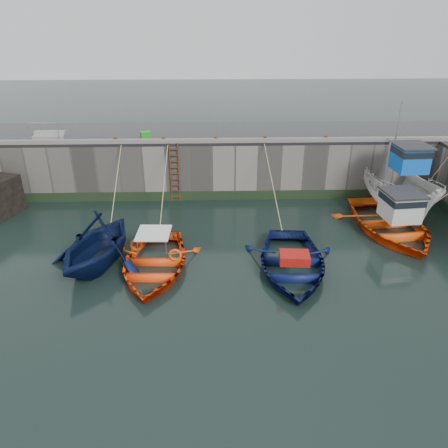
{
  "coord_description": "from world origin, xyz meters",
  "views": [
    {
      "loc": [
        -0.06,
        -12.21,
        9.15
      ],
      "look_at": [
        0.45,
        4.37,
        1.2
      ],
      "focal_mm": 35.0,
      "sensor_mm": 36.0,
      "label": 1
    }
  ],
  "objects_px": {
    "boat_near_white": "(99,264)",
    "boat_far_orange": "(391,223)",
    "bollard_e": "(326,138)",
    "bollard_a": "(116,140)",
    "boat_near_blue": "(154,269)",
    "bollard_b": "(164,140)",
    "bollard_d": "(265,139)",
    "ladder": "(175,173)",
    "boat_far_white": "(398,189)",
    "boat_near_navy": "(291,270)",
    "bollard_c": "(216,139)",
    "fish_crate": "(146,135)"
  },
  "relations": [
    {
      "from": "boat_near_white",
      "to": "boat_far_orange",
      "type": "distance_m",
      "value": 13.19
    },
    {
      "from": "bollard_e",
      "to": "bollard_a",
      "type": "bearing_deg",
      "value": 180.0
    },
    {
      "from": "boat_near_blue",
      "to": "bollard_b",
      "type": "xyz_separation_m",
      "value": [
        -0.11,
        7.47,
        3.3
      ]
    },
    {
      "from": "bollard_d",
      "to": "bollard_e",
      "type": "xyz_separation_m",
      "value": [
        3.2,
        0.0,
        0.0
      ]
    },
    {
      "from": "ladder",
      "to": "boat_near_blue",
      "type": "height_order",
      "value": "ladder"
    },
    {
      "from": "ladder",
      "to": "bollard_b",
      "type": "relative_size",
      "value": 11.43
    },
    {
      "from": "bollard_a",
      "to": "boat_far_orange",
      "type": "bearing_deg",
      "value": -18.4
    },
    {
      "from": "boat_far_white",
      "to": "bollard_b",
      "type": "xyz_separation_m",
      "value": [
        -12.0,
        1.88,
        2.18
      ]
    },
    {
      "from": "boat_near_blue",
      "to": "boat_near_navy",
      "type": "bearing_deg",
      "value": 0.24
    },
    {
      "from": "bollard_e",
      "to": "boat_near_white",
      "type": "bearing_deg",
      "value": -146.89
    },
    {
      "from": "boat_far_orange",
      "to": "bollard_c",
      "type": "xyz_separation_m",
      "value": [
        -8.06,
        4.41,
        2.89
      ]
    },
    {
      "from": "bollard_b",
      "to": "bollard_e",
      "type": "distance_m",
      "value": 8.5
    },
    {
      "from": "fish_crate",
      "to": "ladder",
      "type": "bearing_deg",
      "value": -63.95
    },
    {
      "from": "fish_crate",
      "to": "bollard_b",
      "type": "xyz_separation_m",
      "value": [
        1.08,
        -1.0,
        -0.03
      ]
    },
    {
      "from": "bollard_d",
      "to": "bollard_a",
      "type": "bearing_deg",
      "value": 180.0
    },
    {
      "from": "boat_near_blue",
      "to": "bollard_a",
      "type": "bearing_deg",
      "value": 111.66
    },
    {
      "from": "boat_far_white",
      "to": "boat_far_orange",
      "type": "xyz_separation_m",
      "value": [
        -1.24,
        -2.53,
        -0.71
      ]
    },
    {
      "from": "boat_far_white",
      "to": "bollard_b",
      "type": "relative_size",
      "value": 25.13
    },
    {
      "from": "bollard_c",
      "to": "bollard_e",
      "type": "xyz_separation_m",
      "value": [
        5.8,
        0.0,
        0.0
      ]
    },
    {
      "from": "bollard_e",
      "to": "boat_far_white",
      "type": "bearing_deg",
      "value": -28.27
    },
    {
      "from": "boat_far_orange",
      "to": "bollard_d",
      "type": "height_order",
      "value": "boat_far_orange"
    },
    {
      "from": "ladder",
      "to": "boat_near_white",
      "type": "distance_m",
      "value": 7.32
    },
    {
      "from": "boat_far_white",
      "to": "bollard_e",
      "type": "distance_m",
      "value": 4.53
    },
    {
      "from": "boat_near_blue",
      "to": "bollard_c",
      "type": "distance_m",
      "value": 8.57
    },
    {
      "from": "boat_far_white",
      "to": "fish_crate",
      "type": "distance_m",
      "value": 13.58
    },
    {
      "from": "boat_near_blue",
      "to": "bollard_d",
      "type": "bearing_deg",
      "value": 57.61
    },
    {
      "from": "fish_crate",
      "to": "bollard_c",
      "type": "xyz_separation_m",
      "value": [
        3.78,
        -1.0,
        -0.03
      ]
    },
    {
      "from": "fish_crate",
      "to": "bollard_c",
      "type": "bearing_deg",
      "value": -38.56
    },
    {
      "from": "boat_near_navy",
      "to": "bollard_b",
      "type": "height_order",
      "value": "bollard_b"
    },
    {
      "from": "ladder",
      "to": "bollard_c",
      "type": "bearing_deg",
      "value": 8.67
    },
    {
      "from": "ladder",
      "to": "boat_near_blue",
      "type": "relative_size",
      "value": 0.61
    },
    {
      "from": "bollard_c",
      "to": "bollard_d",
      "type": "relative_size",
      "value": 1.0
    },
    {
      "from": "fish_crate",
      "to": "boat_near_blue",
      "type": "bearing_deg",
      "value": -105.76
    },
    {
      "from": "boat_near_blue",
      "to": "boat_far_white",
      "type": "relative_size",
      "value": 0.75
    },
    {
      "from": "boat_near_blue",
      "to": "bollard_d",
      "type": "height_order",
      "value": "bollard_d"
    },
    {
      "from": "ladder",
      "to": "bollard_a",
      "type": "xyz_separation_m",
      "value": [
        -3.0,
        0.34,
        1.71
      ]
    },
    {
      "from": "bollard_d",
      "to": "bollard_b",
      "type": "bearing_deg",
      "value": 180.0
    },
    {
      "from": "boat_near_white",
      "to": "bollard_b",
      "type": "height_order",
      "value": "bollard_b"
    },
    {
      "from": "boat_near_navy",
      "to": "bollard_a",
      "type": "distance_m",
      "value": 11.61
    },
    {
      "from": "boat_near_white",
      "to": "bollard_e",
      "type": "distance_m",
      "value": 13.16
    },
    {
      "from": "boat_near_navy",
      "to": "boat_far_white",
      "type": "bearing_deg",
      "value": 46.87
    },
    {
      "from": "boat_near_white",
      "to": "fish_crate",
      "type": "relative_size",
      "value": 8.76
    },
    {
      "from": "fish_crate",
      "to": "bollard_e",
      "type": "relative_size",
      "value": 1.93
    },
    {
      "from": "boat_far_white",
      "to": "bollard_a",
      "type": "xyz_separation_m",
      "value": [
        -14.5,
        1.88,
        2.18
      ]
    },
    {
      "from": "ladder",
      "to": "boat_far_white",
      "type": "bearing_deg",
      "value": -7.66
    },
    {
      "from": "boat_near_blue",
      "to": "bollard_e",
      "type": "height_order",
      "value": "bollard_e"
    },
    {
      "from": "ladder",
      "to": "boat_near_navy",
      "type": "height_order",
      "value": "ladder"
    },
    {
      "from": "boat_near_navy",
      "to": "bollard_d",
      "type": "xyz_separation_m",
      "value": [
        -0.26,
        7.68,
        3.3
      ]
    },
    {
      "from": "ladder",
      "to": "boat_far_white",
      "type": "relative_size",
      "value": 0.45
    },
    {
      "from": "boat_far_white",
      "to": "boat_near_blue",
      "type": "bearing_deg",
      "value": -157.54
    }
  ]
}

